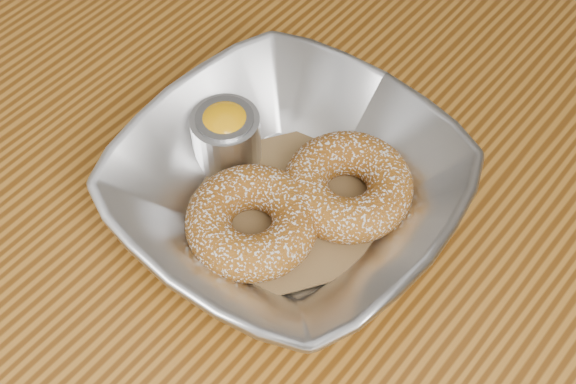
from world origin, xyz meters
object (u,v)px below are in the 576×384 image
Objects in this scene: table at (288,220)px; ramekin at (226,135)px; donut_front at (252,222)px; donut_back at (348,186)px; serving_bowl at (288,191)px.

ramekin is (-0.03, -0.04, 0.13)m from table.
table is 11.98× the size of donut_front.
donut_front is (0.03, -0.08, 0.13)m from table.
donut_back is at bearing 14.24° from ramekin.
table is at bearing 169.64° from donut_back.
serving_bowl is 4.58× the size of ramekin.
serving_bowl is at bearing -7.28° from ramekin.
donut_back is 0.08m from donut_front.
donut_front is at bearing -67.65° from table.
serving_bowl is 2.53× the size of donut_front.
serving_bowl is (0.04, -0.05, 0.13)m from table.
serving_bowl is at bearing -50.65° from table.
donut_front is 1.81× the size of ramekin.
donut_front is at bearing -34.49° from ramekin.
donut_back is (0.03, 0.04, -0.00)m from serving_bowl.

